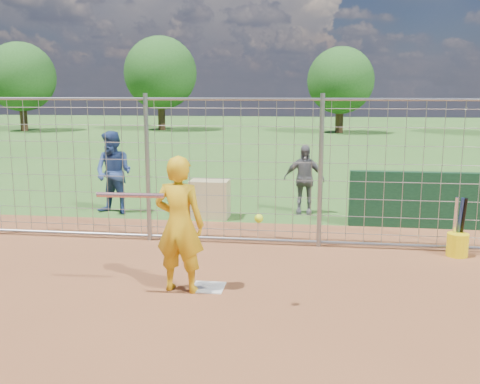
# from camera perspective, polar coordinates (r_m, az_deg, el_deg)

# --- Properties ---
(ground) EXTENTS (100.00, 100.00, 0.00)m
(ground) POSITION_cam_1_polar(r_m,az_deg,el_deg) (7.56, -3.12, -9.66)
(ground) COLOR #2D591E
(ground) RESTS_ON ground
(home_plate) EXTENTS (0.43, 0.43, 0.02)m
(home_plate) POSITION_cam_1_polar(r_m,az_deg,el_deg) (7.38, -3.42, -10.12)
(home_plate) COLOR silver
(home_plate) RESTS_ON ground
(dugout_wall) EXTENTS (2.60, 0.20, 1.10)m
(dugout_wall) POSITION_cam_1_polar(r_m,az_deg,el_deg) (10.95, 18.36, -0.80)
(dugout_wall) COLOR #11381E
(dugout_wall) RESTS_ON ground
(batter) EXTENTS (0.71, 0.51, 1.82)m
(batter) POSITION_cam_1_polar(r_m,az_deg,el_deg) (7.05, -6.47, -3.47)
(batter) COLOR gold
(batter) RESTS_ON ground
(bystander_a) EXTENTS (1.01, 0.86, 1.80)m
(bystander_a) POSITION_cam_1_polar(r_m,az_deg,el_deg) (11.86, -13.33, 2.01)
(bystander_a) COLOR navy
(bystander_a) RESTS_ON ground
(bystander_b) EXTENTS (0.89, 0.39, 1.50)m
(bystander_b) POSITION_cam_1_polar(r_m,az_deg,el_deg) (11.66, 6.84, 1.35)
(bystander_b) COLOR #59595E
(bystander_b) RESTS_ON ground
(equipment_bin) EXTENTS (0.81, 0.56, 0.80)m
(equipment_bin) POSITION_cam_1_polar(r_m,az_deg,el_deg) (11.26, -3.24, -0.74)
(equipment_bin) COLOR tan
(equipment_bin) RESTS_ON ground
(equipment_in_play) EXTENTS (2.11, 0.26, 0.29)m
(equipment_in_play) POSITION_cam_1_polar(r_m,az_deg,el_deg) (6.66, -8.50, -0.92)
(equipment_in_play) COLOR silver
(equipment_in_play) RESTS_ON ground
(bucket_with_bats) EXTENTS (0.34, 0.34, 0.98)m
(bucket_with_bats) POSITION_cam_1_polar(r_m,az_deg,el_deg) (9.34, 22.20, -4.91)
(bucket_with_bats) COLOR yellow
(bucket_with_bats) RESTS_ON ground
(backstop_fence) EXTENTS (9.08, 0.08, 2.60)m
(backstop_fence) POSITION_cam_1_polar(r_m,az_deg,el_deg) (9.17, -0.84, 2.10)
(backstop_fence) COLOR gray
(backstop_fence) RESTS_ON ground
(tree_line) EXTENTS (44.66, 6.72, 6.48)m
(tree_line) POSITION_cam_1_polar(r_m,az_deg,el_deg) (35.15, 10.91, 12.27)
(tree_line) COLOR #3F2B19
(tree_line) RESTS_ON ground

